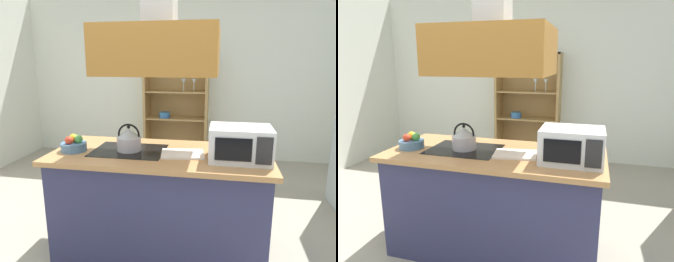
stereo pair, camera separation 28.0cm
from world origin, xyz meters
The scene contains 8 objects.
wall_back centered at (0.00, 3.00, 1.35)m, with size 6.00×0.12×2.70m, color silver.
kitchen_island centered at (-0.06, 0.22, 0.45)m, with size 1.80×0.83×0.90m.
range_hood centered at (-0.06, 0.22, 1.81)m, with size 0.90×0.70×1.17m.
dish_cabinet centered at (-0.32, 2.78, 0.78)m, with size 1.04×0.40×1.77m.
kettle centered at (-0.33, 0.22, 1.00)m, with size 0.21×0.21×0.23m.
cutting_board centered at (0.14, 0.18, 0.91)m, with size 0.34×0.24×0.02m, color white.
microwave centered at (0.58, 0.14, 1.03)m, with size 0.46×0.35×0.26m.
fruit_bowl centered at (-0.78, 0.13, 0.95)m, with size 0.21×0.21×0.14m.
Camera 1 is at (0.44, -2.12, 1.64)m, focal length 32.12 mm.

